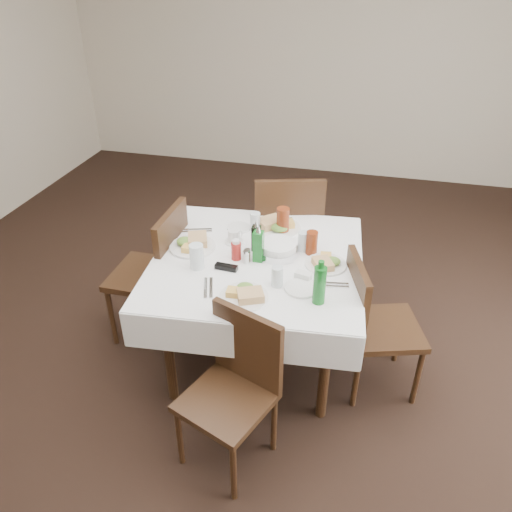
# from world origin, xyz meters

# --- Properties ---
(ground_plane) EXTENTS (7.00, 7.00, 0.00)m
(ground_plane) POSITION_xyz_m (0.00, 0.00, 0.00)
(ground_plane) COLOR black
(room_shell) EXTENTS (6.04, 7.04, 2.80)m
(room_shell) POSITION_xyz_m (0.00, 0.00, 1.71)
(room_shell) COLOR beige
(room_shell) RESTS_ON ground
(dining_table) EXTENTS (1.33, 1.33, 0.76)m
(dining_table) POSITION_xyz_m (-0.04, 0.19, 0.68)
(dining_table) COLOR black
(dining_table) RESTS_ON ground
(chair_north) EXTENTS (0.59, 0.59, 1.01)m
(chair_north) POSITION_xyz_m (0.01, 0.91, 0.58)
(chair_north) COLOR black
(chair_north) RESTS_ON ground
(chair_south) EXTENTS (0.52, 0.52, 0.85)m
(chair_south) POSITION_xyz_m (0.03, -0.53, 0.49)
(chair_south) COLOR black
(chair_south) RESTS_ON ground
(chair_east) EXTENTS (0.52, 0.52, 0.88)m
(chair_east) POSITION_xyz_m (0.66, 0.11, 0.51)
(chair_east) COLOR black
(chair_east) RESTS_ON ground
(chair_west) EXTENTS (0.46, 0.46, 0.96)m
(chair_west) POSITION_xyz_m (-0.72, 0.27, 0.55)
(chair_west) COLOR black
(chair_west) RESTS_ON ground
(meal_north) EXTENTS (0.30, 0.30, 0.07)m
(meal_north) POSITION_xyz_m (0.00, 0.56, 0.79)
(meal_north) COLOR white
(meal_north) RESTS_ON dining_table
(meal_south) EXTENTS (0.26, 0.26, 0.06)m
(meal_south) POSITION_xyz_m (-0.01, -0.20, 0.78)
(meal_south) COLOR white
(meal_south) RESTS_ON dining_table
(meal_east) EXTENTS (0.24, 0.24, 0.05)m
(meal_east) POSITION_xyz_m (0.37, 0.21, 0.78)
(meal_east) COLOR white
(meal_east) RESTS_ON dining_table
(meal_west) EXTENTS (0.28, 0.28, 0.06)m
(meal_west) POSITION_xyz_m (-0.45, 0.22, 0.79)
(meal_west) COLOR white
(meal_west) RESTS_ON dining_table
(side_plate_a) EXTENTS (0.15, 0.15, 0.01)m
(side_plate_a) POSITION_xyz_m (-0.24, 0.52, 0.77)
(side_plate_a) COLOR white
(side_plate_a) RESTS_ON dining_table
(side_plate_b) EXTENTS (0.18, 0.18, 0.01)m
(side_plate_b) POSITION_xyz_m (0.27, -0.05, 0.77)
(side_plate_b) COLOR white
(side_plate_b) RESTS_ON dining_table
(water_n) EXTENTS (0.07, 0.07, 0.12)m
(water_n) POSITION_xyz_m (-0.13, 0.52, 0.82)
(water_n) COLOR silver
(water_n) RESTS_ON dining_table
(water_s) EXTENTS (0.06, 0.06, 0.12)m
(water_s) POSITION_xyz_m (0.13, -0.05, 0.82)
(water_s) COLOR silver
(water_s) RESTS_ON dining_table
(water_e) EXTENTS (0.07, 0.07, 0.12)m
(water_e) POSITION_xyz_m (0.21, 0.35, 0.82)
(water_e) COLOR silver
(water_e) RESTS_ON dining_table
(water_w) EXTENTS (0.08, 0.08, 0.15)m
(water_w) POSITION_xyz_m (-0.35, 0.01, 0.84)
(water_w) COLOR silver
(water_w) RESTS_ON dining_table
(iced_tea_a) EXTENTS (0.08, 0.08, 0.17)m
(iced_tea_a) POSITION_xyz_m (0.05, 0.53, 0.85)
(iced_tea_a) COLOR maroon
(iced_tea_a) RESTS_ON dining_table
(iced_tea_b) EXTENTS (0.07, 0.07, 0.15)m
(iced_tea_b) POSITION_xyz_m (0.26, 0.32, 0.83)
(iced_tea_b) COLOR maroon
(iced_tea_b) RESTS_ON dining_table
(bread_basket) EXTENTS (0.24, 0.24, 0.08)m
(bread_basket) POSITION_xyz_m (0.07, 0.26, 0.80)
(bread_basket) COLOR silver
(bread_basket) RESTS_ON dining_table
(oil_cruet_dark) EXTENTS (0.05, 0.05, 0.21)m
(oil_cruet_dark) POSITION_xyz_m (-0.07, 0.28, 0.85)
(oil_cruet_dark) COLOR black
(oil_cruet_dark) RESTS_ON dining_table
(oil_cruet_green) EXTENTS (0.06, 0.06, 0.24)m
(oil_cruet_green) POSITION_xyz_m (-0.03, 0.17, 0.87)
(oil_cruet_green) COLOR #14651F
(oil_cruet_green) RESTS_ON dining_table
(ketchup_bottle) EXTENTS (0.06, 0.06, 0.13)m
(ketchup_bottle) POSITION_xyz_m (-0.16, 0.16, 0.82)
(ketchup_bottle) COLOR #B2241F
(ketchup_bottle) RESTS_ON dining_table
(salt_shaker) EXTENTS (0.04, 0.04, 0.08)m
(salt_shaker) POSITION_xyz_m (-0.09, 0.13, 0.80)
(salt_shaker) COLOR white
(salt_shaker) RESTS_ON dining_table
(pepper_shaker) EXTENTS (0.04, 0.04, 0.08)m
(pepper_shaker) POSITION_xyz_m (-0.09, 0.14, 0.80)
(pepper_shaker) COLOR #392117
(pepper_shaker) RESTS_ON dining_table
(coffee_mug) EXTENTS (0.12, 0.12, 0.09)m
(coffee_mug) POSITION_xyz_m (-0.22, 0.34, 0.80)
(coffee_mug) COLOR white
(coffee_mug) RESTS_ON dining_table
(sunglasses) EXTENTS (0.13, 0.05, 0.03)m
(sunglasses) POSITION_xyz_m (-0.18, 0.03, 0.78)
(sunglasses) COLOR black
(sunglasses) RESTS_ON dining_table
(green_bottle) EXTENTS (0.07, 0.07, 0.25)m
(green_bottle) POSITION_xyz_m (0.37, -0.15, 0.87)
(green_bottle) COLOR #14651F
(green_bottle) RESTS_ON dining_table
(sugar_caddy) EXTENTS (0.10, 0.07, 0.04)m
(sugar_caddy) POSITION_xyz_m (0.26, 0.04, 0.79)
(sugar_caddy) COLOR white
(sugar_caddy) RESTS_ON dining_table
(cutlery_n) EXTENTS (0.11, 0.21, 0.01)m
(cutlery_n) POSITION_xyz_m (0.08, 0.64, 0.77)
(cutlery_n) COLOR silver
(cutlery_n) RESTS_ON dining_table
(cutlery_s) EXTENTS (0.10, 0.19, 0.01)m
(cutlery_s) POSITION_xyz_m (-0.22, -0.17, 0.77)
(cutlery_s) COLOR silver
(cutlery_s) RESTS_ON dining_table
(cutlery_e) EXTENTS (0.19, 0.07, 0.01)m
(cutlery_e) POSITION_xyz_m (0.42, 0.02, 0.77)
(cutlery_e) COLOR silver
(cutlery_e) RESTS_ON dining_table
(cutlery_w) EXTENTS (0.19, 0.10, 0.01)m
(cutlery_w) POSITION_xyz_m (-0.49, 0.42, 0.77)
(cutlery_w) COLOR silver
(cutlery_w) RESTS_ON dining_table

